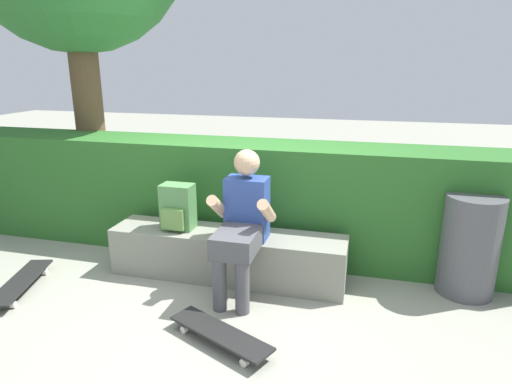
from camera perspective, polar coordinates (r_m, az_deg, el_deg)
name	(u,v)px	position (r m, az deg, el deg)	size (l,w,h in m)	color
ground_plane	(215,295)	(3.71, -5.36, -13.18)	(24.00, 24.00, 0.00)	gray
bench_main	(227,255)	(3.90, -3.75, -8.15)	(2.06, 0.44, 0.42)	gray
person_skater	(242,220)	(3.50, -1.80, -3.71)	(0.49, 0.62, 1.17)	#2D4793
skateboard_near_person	(220,333)	(3.12, -4.67, -17.84)	(0.81, 0.52, 0.09)	black
skateboard_beside_bench	(21,282)	(4.22, -28.25, -10.25)	(0.41, 0.82, 0.09)	black
backpack_on_bench	(178,208)	(3.90, -10.16, -2.00)	(0.28, 0.23, 0.40)	#51894C
hedge_row	(218,195)	(4.44, -4.93, -0.42)	(5.97, 0.65, 1.10)	#296225
trash_bin	(470,245)	(3.96, 25.99, -6.25)	(0.45, 0.45, 0.83)	#4C4C51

